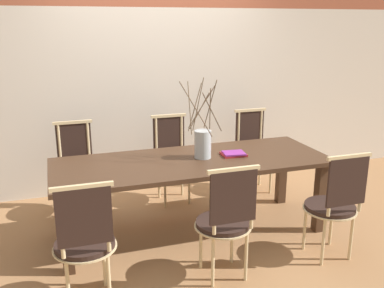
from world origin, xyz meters
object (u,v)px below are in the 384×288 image
chair_near_center (334,202)px  chair_far_center (254,148)px  dining_table (192,169)px  vase_centerpiece (203,143)px  book_stack (234,154)px

chair_near_center → chair_far_center: (0.07, 1.62, 0.00)m
dining_table → chair_far_center: size_ratio=2.64×
chair_near_center → vase_centerpiece: bearing=135.3°
vase_centerpiece → book_stack: (0.30, -0.03, -0.13)m
chair_near_center → vase_centerpiece: 1.25m
chair_near_center → chair_far_center: 1.62m
chair_near_center → book_stack: size_ratio=4.09×
dining_table → vase_centerpiece: 0.26m
dining_table → book_stack: book_stack is taller
chair_far_center → book_stack: size_ratio=4.09×
dining_table → chair_near_center: (0.97, -0.81, -0.13)m
dining_table → chair_far_center: 1.32m
vase_centerpiece → book_stack: 0.33m
chair_far_center → book_stack: (-0.62, -0.81, 0.23)m
dining_table → chair_near_center: chair_near_center is taller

